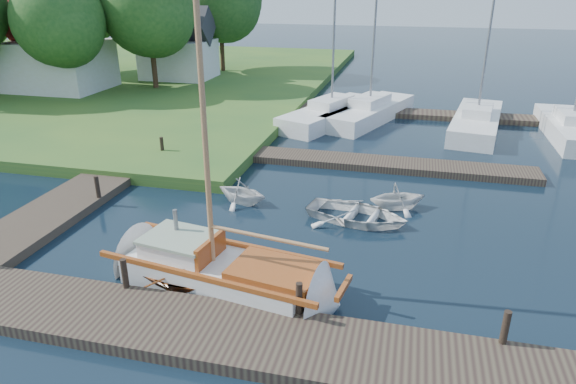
% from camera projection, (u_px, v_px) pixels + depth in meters
% --- Properties ---
extents(ground, '(160.00, 160.00, 0.00)m').
position_uv_depth(ground, '(288.00, 225.00, 16.97)').
color(ground, black).
rests_on(ground, ground).
extents(near_dock, '(18.00, 2.20, 0.30)m').
position_uv_depth(near_dock, '(224.00, 334.00, 11.54)').
color(near_dock, '#32251F').
rests_on(near_dock, ground).
extents(left_dock, '(2.20, 18.00, 0.30)m').
position_uv_depth(left_dock, '(106.00, 179.00, 20.48)').
color(left_dock, '#32251F').
rests_on(left_dock, ground).
extents(far_dock, '(14.00, 1.60, 0.30)m').
position_uv_depth(far_dock, '(368.00, 163.00, 22.30)').
color(far_dock, '#32251F').
rests_on(far_dock, ground).
extents(pontoon, '(30.00, 1.60, 0.30)m').
position_uv_depth(pontoon, '(527.00, 120.00, 29.04)').
color(pontoon, '#32251F').
rests_on(pontoon, ground).
extents(shore, '(50.00, 40.00, 0.50)m').
position_uv_depth(shore, '(26.00, 74.00, 42.80)').
color(shore, '#305B25').
rests_on(shore, ground).
extents(mooring_post_1, '(0.16, 0.16, 0.80)m').
position_uv_depth(mooring_post_1, '(125.00, 273.00, 12.89)').
color(mooring_post_1, black).
rests_on(mooring_post_1, near_dock).
extents(mooring_post_2, '(0.16, 0.16, 0.80)m').
position_uv_depth(mooring_post_2, '(299.00, 298.00, 11.89)').
color(mooring_post_2, black).
rests_on(mooring_post_2, near_dock).
extents(mooring_post_3, '(0.16, 0.16, 0.80)m').
position_uv_depth(mooring_post_3, '(505.00, 327.00, 10.89)').
color(mooring_post_3, black).
rests_on(mooring_post_3, near_dock).
extents(mooring_post_4, '(0.16, 0.16, 0.80)m').
position_uv_depth(mooring_post_4, '(97.00, 187.00, 18.26)').
color(mooring_post_4, black).
rests_on(mooring_post_4, left_dock).
extents(mooring_post_5, '(0.16, 0.16, 0.80)m').
position_uv_depth(mooring_post_5, '(162.00, 146.00, 22.74)').
color(mooring_post_5, black).
rests_on(mooring_post_5, left_dock).
extents(sailboat, '(7.37, 3.08, 9.83)m').
position_uv_depth(sailboat, '(226.00, 274.00, 13.53)').
color(sailboat, white).
rests_on(sailboat, ground).
extents(dinghy, '(4.29, 3.29, 0.83)m').
position_uv_depth(dinghy, '(193.00, 269.00, 13.63)').
color(dinghy, '#8D360F').
rests_on(dinghy, ground).
extents(tender_b, '(2.40, 2.21, 1.05)m').
position_uv_depth(tender_b, '(242.00, 189.00, 18.51)').
color(tender_b, white).
rests_on(tender_b, ground).
extents(tender_c, '(3.84, 3.08, 0.71)m').
position_uv_depth(tender_c, '(357.00, 211.00, 17.15)').
color(tender_c, white).
rests_on(tender_c, ground).
extents(tender_d, '(2.54, 2.39, 1.06)m').
position_uv_depth(tender_d, '(398.00, 195.00, 18.04)').
color(tender_d, white).
rests_on(tender_d, ground).
extents(marina_boat_0, '(5.01, 8.30, 11.01)m').
position_uv_depth(marina_boat_0, '(331.00, 112.00, 29.05)').
color(marina_boat_0, white).
rests_on(marina_boat_0, ground).
extents(marina_boat_1, '(4.84, 8.28, 9.31)m').
position_uv_depth(marina_boat_1, '(370.00, 111.00, 29.43)').
color(marina_boat_1, white).
rests_on(marina_boat_1, ground).
extents(marina_boat_3, '(3.46, 8.21, 12.30)m').
position_uv_depth(marina_boat_3, '(477.00, 120.00, 27.36)').
color(marina_boat_3, white).
rests_on(marina_boat_3, ground).
extents(marina_boat_4, '(2.21, 7.51, 10.63)m').
position_uv_depth(marina_boat_4, '(571.00, 127.00, 26.17)').
color(marina_boat_4, white).
rests_on(marina_boat_4, ground).
extents(house_a, '(6.30, 5.00, 6.29)m').
position_uv_depth(house_a, '(58.00, 52.00, 34.61)').
color(house_a, silver).
rests_on(house_a, shore).
extents(house_c, '(5.25, 4.00, 5.28)m').
position_uv_depth(house_c, '(178.00, 50.00, 38.80)').
color(house_c, silver).
rests_on(house_c, shore).
extents(tree_2, '(5.83, 5.75, 7.82)m').
position_uv_depth(tree_2, '(59.00, 19.00, 31.54)').
color(tree_2, '#332114').
rests_on(tree_2, shore).
extents(tree_3, '(6.41, 6.38, 8.74)m').
position_uv_depth(tree_3, '(149.00, 7.00, 34.02)').
color(tree_3, '#332114').
rests_on(tree_3, shore).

